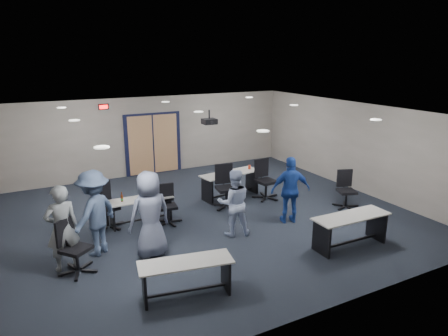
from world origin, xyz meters
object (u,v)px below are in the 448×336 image
table_front_left (186,272)px  person_navy (291,190)px  table_back_left (140,206)px  person_plaid (150,214)px  person_back (94,213)px  chair_back_d (266,180)px  chair_back_c (227,187)px  table_back_right (231,180)px  person_lightblue (234,203)px  table_front_right (351,225)px  person_gray (62,228)px  chair_loose_left (76,247)px  chair_back_a (107,206)px  chair_back_b (168,205)px  chair_loose_right (347,190)px

table_front_left → person_navy: (3.53, 1.78, 0.39)m
table_back_left → person_plaid: (-0.27, -1.74, 0.47)m
person_plaid → person_back: 1.17m
chair_back_d → chair_back_c: bearing=179.1°
table_back_right → person_back: 4.56m
table_back_left → person_lightblue: bearing=-42.9°
table_front_right → person_gray: (-5.64, 1.85, 0.37)m
table_front_right → chair_loose_left: (-5.46, 1.60, 0.04)m
chair_back_c → person_gray: size_ratio=0.69×
table_back_left → table_back_right: size_ratio=0.84×
chair_back_a → person_navy: size_ratio=0.67×
person_gray → chair_back_d: bearing=-173.6°
chair_back_d → person_navy: (-0.40, -1.69, 0.26)m
chair_back_c → person_back: 3.83m
table_front_right → table_back_right: table_back_right is taller
person_lightblue → person_navy: size_ratio=0.94×
chair_back_b → person_navy: person_navy is taller
person_gray → person_lightblue: bearing=169.0°
chair_back_c → chair_loose_left: 4.49m
table_back_right → person_lightblue: bearing=-124.4°
chair_back_a → chair_back_b: size_ratio=1.15×
table_front_left → chair_loose_right: size_ratio=1.63×
chair_loose_left → table_back_left: bearing=5.9°
chair_back_a → person_back: (-0.47, -1.21, 0.35)m
chair_loose_left → chair_loose_right: chair_loose_left is taller
chair_back_d → chair_loose_left: 5.78m
chair_loose_left → person_gray: bearing=86.8°
table_back_right → chair_back_d: chair_back_d is taller
table_back_right → chair_loose_right: bearing=-50.8°
chair_loose_left → person_navy: (5.10, 0.10, 0.31)m
table_front_right → chair_back_a: size_ratio=1.58×
chair_back_b → chair_loose_right: 4.87m
person_gray → person_plaid: person_plaid is taller
chair_loose_left → person_back: person_back is taller
table_front_right → person_plaid: bearing=158.9°
chair_back_d → person_navy: 1.75m
chair_loose_left → chair_loose_right: bearing=-37.8°
table_back_left → person_gray: size_ratio=0.92×
table_front_left → chair_loose_left: size_ratio=1.57×
chair_back_c → person_gray: 4.58m
table_back_left → chair_loose_right: (5.30, -1.60, 0.07)m
chair_back_a → person_gray: bearing=-139.2°
table_front_right → person_back: 5.46m
person_gray → table_front_right: bearing=153.2°
table_front_left → chair_back_d: 5.24m
chair_loose_right → person_plaid: person_plaid is taller
table_front_right → chair_back_d: (0.04, 3.39, 0.09)m
table_back_right → person_lightblue: person_lightblue is taller
table_front_left → person_navy: bearing=37.4°
table_back_left → table_front_right: bearing=-41.5°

